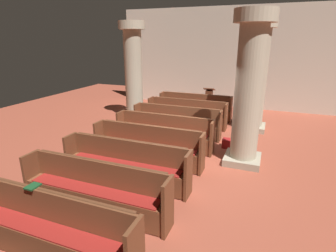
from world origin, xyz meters
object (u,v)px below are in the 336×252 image
(pew_row_4, at_px, (148,144))
(pillar_far_side, at_px, (133,70))
(pew_row_2, at_px, (177,121))
(lectern, at_px, (209,102))
(pew_row_5, at_px, (126,162))
(kneeler_box_red, at_px, (229,143))
(pew_row_0, at_px, (195,106))
(pew_row_1, at_px, (187,112))
(pew_row_3, at_px, (164,131))
(pillar_aisle_side, at_px, (257,75))
(pew_row_6, at_px, (94,188))
(hymn_book, at_px, (33,186))
(pew_row_7, at_px, (47,226))
(pillar_aisle_rear, at_px, (249,89))

(pew_row_4, distance_m, pillar_far_side, 4.45)
(pew_row_2, relative_size, lectern, 2.72)
(pew_row_5, relative_size, kneeler_box_red, 8.19)
(pew_row_0, height_order, pew_row_2, same)
(pew_row_1, relative_size, pew_row_3, 1.00)
(pillar_aisle_side, distance_m, pillar_far_side, 4.57)
(pew_row_6, height_order, kneeler_box_red, pew_row_6)
(pew_row_2, distance_m, pew_row_3, 1.13)
(pew_row_0, distance_m, pew_row_3, 3.39)
(pew_row_3, height_order, pillar_aisle_side, pillar_aisle_side)
(pillar_aisle_side, bearing_deg, hymn_book, -110.85)
(pew_row_7, bearing_deg, pew_row_3, 90.00)
(pew_row_0, bearing_deg, pillar_aisle_side, -16.61)
(pew_row_4, bearing_deg, pew_row_0, 90.00)
(pew_row_5, relative_size, pew_row_6, 1.00)
(pillar_aisle_side, bearing_deg, pew_row_4, -121.02)
(kneeler_box_red, bearing_deg, hymn_book, -113.59)
(pew_row_1, xyz_separation_m, pillar_aisle_side, (2.30, 0.44, 1.43))
(pew_row_7, relative_size, kneeler_box_red, 8.19)
(pew_row_1, distance_m, pillar_aisle_side, 2.75)
(pew_row_4, bearing_deg, pillar_aisle_side, 58.98)
(pew_row_2, relative_size, hymn_book, 14.38)
(pillar_aisle_side, height_order, kneeler_box_red, pillar_aisle_side)
(kneeler_box_red, bearing_deg, pillar_aisle_side, 76.27)
(pew_row_5, distance_m, pew_row_7, 2.26)
(pew_row_3, relative_size, pew_row_5, 1.00)
(pew_row_7, distance_m, hymn_book, 0.63)
(pew_row_2, xyz_separation_m, lectern, (0.29, 3.46, -0.06))
(lectern, bearing_deg, pew_row_0, -103.79)
(pew_row_0, relative_size, hymn_book, 14.38)
(pew_row_6, height_order, hymn_book, hymn_book)
(pew_row_6, relative_size, kneeler_box_red, 8.19)
(pew_row_7, bearing_deg, pew_row_1, 90.00)
(pew_row_0, relative_size, pew_row_7, 1.00)
(pew_row_0, xyz_separation_m, pew_row_2, (0.00, -2.26, 0.00))
(pew_row_3, distance_m, pillar_aisle_side, 3.83)
(pew_row_7, xyz_separation_m, pillar_aisle_side, (2.30, 7.22, 1.43))
(lectern, xyz_separation_m, hymn_book, (-0.67, -8.93, 0.53))
(pew_row_7, bearing_deg, pillar_far_side, 107.97)
(pew_row_6, bearing_deg, hymn_book, -111.74)
(pew_row_4, relative_size, kneeler_box_red, 8.19)
(pew_row_1, relative_size, pew_row_6, 1.00)
(pillar_far_side, height_order, kneeler_box_red, pillar_far_side)
(pillar_far_side, xyz_separation_m, hymn_book, (1.88, -6.77, -0.96))
(pew_row_7, height_order, kneeler_box_red, pew_row_7)
(pew_row_1, distance_m, pillar_far_side, 2.68)
(pew_row_5, xyz_separation_m, pillar_aisle_rear, (2.30, 2.04, 1.43))
(pillar_far_side, height_order, pillar_aisle_rear, same)
(pew_row_0, bearing_deg, pew_row_2, -90.00)
(pew_row_6, relative_size, hymn_book, 14.38)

